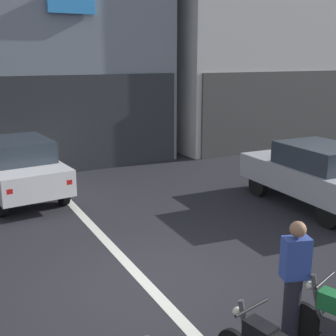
{
  "coord_description": "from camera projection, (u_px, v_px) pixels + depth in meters",
  "views": [
    {
      "loc": [
        -2.77,
        -6.07,
        3.74
      ],
      "look_at": [
        1.49,
        2.0,
        1.4
      ],
      "focal_mm": 46.15,
      "sensor_mm": 36.0,
      "label": 1
    }
  ],
  "objects": [
    {
      "name": "car_white_crossing_near",
      "position": [
        18.0,
        166.0,
        11.72
      ],
      "size": [
        2.11,
        4.24,
        1.64
      ],
      "color": "black",
      "rests_on": "ground"
    },
    {
      "name": "lane_centre_line",
      "position": [
        58.0,
        190.0,
        12.52
      ],
      "size": [
        0.2,
        18.0,
        0.01
      ],
      "primitive_type": "cube",
      "color": "silver",
      "rests_on": "ground"
    },
    {
      "name": "ground_plane",
      "position": [
        145.0,
        283.0,
        7.38
      ],
      "size": [
        120.0,
        120.0,
        0.0
      ],
      "primitive_type": "plane",
      "color": "#232328"
    },
    {
      "name": "person_by_motorcycles",
      "position": [
        294.0,
        278.0,
        5.82
      ],
      "size": [
        0.41,
        0.32,
        1.67
      ],
      "color": "#23232D",
      "rests_on": "ground"
    },
    {
      "name": "car_silver_parked_kerbside",
      "position": [
        316.0,
        173.0,
        11.0
      ],
      "size": [
        1.92,
        4.17,
        1.64
      ],
      "color": "black",
      "rests_on": "ground"
    }
  ]
}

